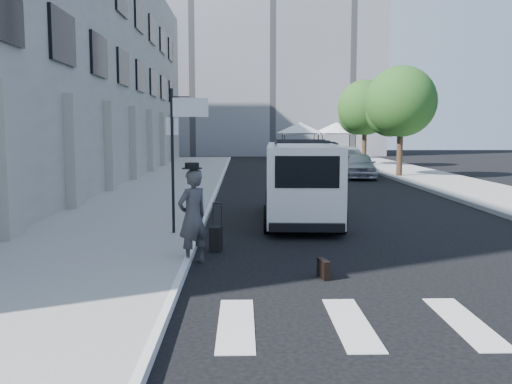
{
  "coord_description": "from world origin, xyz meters",
  "views": [
    {
      "loc": [
        -0.91,
        -10.64,
        2.71
      ],
      "look_at": [
        -0.61,
        1.87,
        1.3
      ],
      "focal_mm": 40.0,
      "sensor_mm": 36.0,
      "label": 1
    }
  ],
  "objects_px": {
    "cargo_van": "(301,181)",
    "parked_car_c": "(349,156)",
    "businessman": "(193,217)",
    "parked_car_b": "(348,162)",
    "parked_car_a": "(359,165)",
    "suitcase": "(216,238)",
    "briefcase": "(324,269)"
  },
  "relations": [
    {
      "from": "cargo_van",
      "to": "parked_car_c",
      "type": "relative_size",
      "value": 1.26
    },
    {
      "from": "businessman",
      "to": "parked_car_b",
      "type": "xyz_separation_m",
      "value": [
        7.39,
        23.09,
        -0.26
      ]
    },
    {
      "from": "cargo_van",
      "to": "parked_car_c",
      "type": "xyz_separation_m",
      "value": [
        5.99,
        24.43,
        -0.47
      ]
    },
    {
      "from": "businessman",
      "to": "parked_car_c",
      "type": "xyz_separation_m",
      "value": [
        8.7,
        29.68,
        -0.26
      ]
    },
    {
      "from": "parked_car_a",
      "to": "businessman",
      "type": "bearing_deg",
      "value": -104.7
    },
    {
      "from": "businessman",
      "to": "cargo_van",
      "type": "height_order",
      "value": "cargo_van"
    },
    {
      "from": "cargo_van",
      "to": "parked_car_b",
      "type": "xyz_separation_m",
      "value": [
        4.68,
        17.84,
        -0.47
      ]
    },
    {
      "from": "suitcase",
      "to": "parked_car_a",
      "type": "distance_m",
      "value": 19.55
    },
    {
      "from": "briefcase",
      "to": "parked_car_a",
      "type": "height_order",
      "value": "parked_car_a"
    },
    {
      "from": "briefcase",
      "to": "parked_car_b",
      "type": "relative_size",
      "value": 0.1
    },
    {
      "from": "parked_car_b",
      "to": "parked_car_a",
      "type": "bearing_deg",
      "value": -94.92
    },
    {
      "from": "suitcase",
      "to": "businessman",
      "type": "bearing_deg",
      "value": -99.55
    },
    {
      "from": "parked_car_c",
      "to": "parked_car_a",
      "type": "bearing_deg",
      "value": -96.64
    },
    {
      "from": "parked_car_c",
      "to": "parked_car_b",
      "type": "bearing_deg",
      "value": -100.13
    },
    {
      "from": "briefcase",
      "to": "suitcase",
      "type": "bearing_deg",
      "value": 121.51
    },
    {
      "from": "briefcase",
      "to": "parked_car_b",
      "type": "height_order",
      "value": "parked_car_b"
    },
    {
      "from": "briefcase",
      "to": "suitcase",
      "type": "relative_size",
      "value": 0.42
    },
    {
      "from": "suitcase",
      "to": "parked_car_a",
      "type": "xyz_separation_m",
      "value": [
        6.9,
        18.28,
        0.42
      ]
    },
    {
      "from": "briefcase",
      "to": "parked_car_c",
      "type": "distance_m",
      "value": 31.46
    },
    {
      "from": "parked_car_b",
      "to": "cargo_van",
      "type": "bearing_deg",
      "value": -108.33
    },
    {
      "from": "suitcase",
      "to": "parked_car_b",
      "type": "relative_size",
      "value": 0.25
    },
    {
      "from": "parked_car_b",
      "to": "parked_car_c",
      "type": "distance_m",
      "value": 6.72
    },
    {
      "from": "suitcase",
      "to": "cargo_van",
      "type": "bearing_deg",
      "value": 69.39
    },
    {
      "from": "businessman",
      "to": "suitcase",
      "type": "bearing_deg",
      "value": -152.44
    },
    {
      "from": "businessman",
      "to": "briefcase",
      "type": "bearing_deg",
      "value": 111.12
    },
    {
      "from": "parked_car_c",
      "to": "businessman",
      "type": "bearing_deg",
      "value": -105.2
    },
    {
      "from": "suitcase",
      "to": "cargo_van",
      "type": "distance_m",
      "value": 4.75
    },
    {
      "from": "briefcase",
      "to": "parked_car_b",
      "type": "xyz_separation_m",
      "value": [
        4.93,
        24.24,
        0.52
      ]
    },
    {
      "from": "parked_car_a",
      "to": "parked_car_c",
      "type": "xyz_separation_m",
      "value": [
        1.39,
        10.2,
        -0.01
      ]
    },
    {
      "from": "businessman",
      "to": "cargo_van",
      "type": "distance_m",
      "value": 5.92
    },
    {
      "from": "parked_car_a",
      "to": "cargo_van",
      "type": "bearing_deg",
      "value": -102.04
    },
    {
      "from": "businessman",
      "to": "cargo_van",
      "type": "relative_size",
      "value": 0.32
    }
  ]
}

